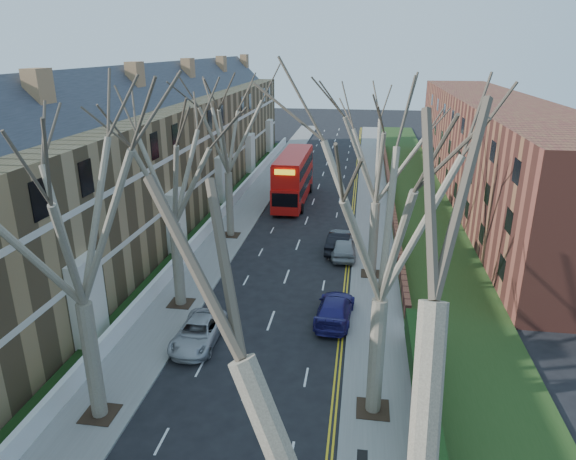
% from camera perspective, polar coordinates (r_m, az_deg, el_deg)
% --- Properties ---
extents(pavement_left, '(3.00, 102.00, 0.12)m').
position_cam_1_polar(pavement_left, '(52.65, -3.69, 3.50)').
color(pavement_left, slate).
rests_on(pavement_left, ground).
extents(pavement_right, '(3.00, 102.00, 0.12)m').
position_cam_1_polar(pavement_right, '(51.55, 9.48, 2.91)').
color(pavement_right, slate).
rests_on(pavement_right, ground).
extents(terrace_left, '(9.70, 78.00, 13.60)m').
position_cam_1_polar(terrace_left, '(46.23, -15.34, 7.54)').
color(terrace_left, olive).
rests_on(terrace_left, ground).
extents(flats_right, '(13.97, 54.00, 10.00)m').
position_cam_1_polar(flats_right, '(55.74, 21.71, 8.27)').
color(flats_right, brown).
rests_on(flats_right, ground).
extents(front_wall_left, '(0.30, 78.00, 1.00)m').
position_cam_1_polar(front_wall_left, '(45.47, -7.83, 1.44)').
color(front_wall_left, white).
rests_on(front_wall_left, ground).
extents(grass_verge_right, '(6.00, 102.00, 0.06)m').
position_cam_1_polar(grass_verge_right, '(51.83, 14.47, 2.74)').
color(grass_verge_right, '#223D16').
rests_on(grass_verge_right, ground).
extents(tree_left_mid, '(10.50, 10.50, 14.71)m').
position_cam_1_polar(tree_left_mid, '(20.13, -23.26, 3.10)').
color(tree_left_mid, brown).
rests_on(tree_left_mid, ground).
extents(tree_left_far, '(10.15, 10.15, 14.22)m').
position_cam_1_polar(tree_left_far, '(28.92, -13.06, 8.23)').
color(tree_left_far, brown).
rests_on(tree_left_far, ground).
extents(tree_left_dist, '(10.50, 10.50, 14.71)m').
position_cam_1_polar(tree_left_dist, '(40.13, -6.89, 12.16)').
color(tree_left_dist, brown).
rests_on(tree_left_dist, ground).
extents(tree_right_mid, '(10.50, 10.50, 14.71)m').
position_cam_1_polar(tree_right_mid, '(19.14, 10.96, 3.57)').
color(tree_right_mid, brown).
rests_on(tree_right_mid, ground).
extents(tree_right_far, '(10.15, 10.15, 14.22)m').
position_cam_1_polar(tree_right_far, '(32.87, 10.11, 9.78)').
color(tree_right_far, brown).
rests_on(tree_right_far, ground).
extents(double_decker_bus, '(2.95, 11.47, 4.77)m').
position_cam_1_polar(double_decker_bus, '(51.11, 0.62, 5.70)').
color(double_decker_bus, red).
rests_on(double_decker_bus, ground).
extents(car_left_far, '(2.17, 4.60, 1.27)m').
position_cam_1_polar(car_left_far, '(27.81, -9.94, -11.13)').
color(car_left_far, '#A9AAAF').
rests_on(car_left_far, ground).
extents(car_right_near, '(2.28, 4.94, 1.40)m').
position_cam_1_polar(car_right_near, '(29.59, 5.21, -8.73)').
color(car_right_near, navy).
rests_on(car_right_near, ground).
extents(car_right_mid, '(2.02, 4.58, 1.53)m').
position_cam_1_polar(car_right_mid, '(38.26, 6.19, -1.83)').
color(car_right_mid, '#93979B').
rests_on(car_right_mid, ground).
extents(car_right_far, '(2.18, 4.92, 1.57)m').
position_cam_1_polar(car_right_far, '(39.27, 5.85, -1.21)').
color(car_right_far, black).
rests_on(car_right_far, ground).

